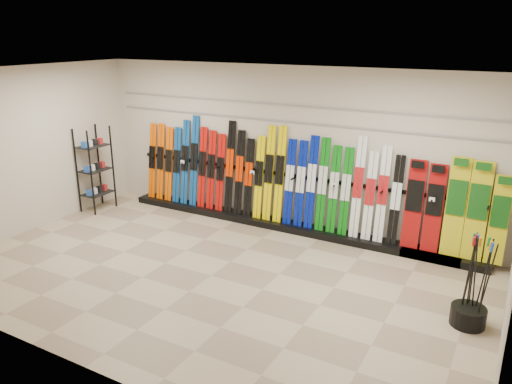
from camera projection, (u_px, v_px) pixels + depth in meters
The scene contains 12 objects.
floor at pixel (211, 276), 7.63m from camera, with size 8.00×8.00×0.00m, color gray.
back_wall at pixel (284, 148), 9.24m from camera, with size 8.00×8.00×0.00m, color beige.
left_wall at pixel (25, 151), 9.01m from camera, with size 5.00×5.00×0.00m, color beige.
ceiling at pixel (205, 75), 6.70m from camera, with size 8.00×8.00×0.00m, color silver.
ski_rack_base at pixel (289, 226), 9.40m from camera, with size 8.00×0.40×0.12m, color black.
skis at pixel (259, 176), 9.50m from camera, with size 5.39×0.27×1.83m.
snowboards at pixel (455, 210), 7.89m from camera, with size 1.56×0.24×1.59m.
accessory_rack at pixel (95, 169), 10.22m from camera, with size 0.40×0.60×1.74m, color black.
pole_bin at pixel (468, 316), 6.32m from camera, with size 0.44×0.44×0.25m, color black.
ski_poles at pixel (476, 281), 6.18m from camera, with size 0.34×0.29×1.18m.
slatwall_rail_0 at pixel (284, 121), 9.07m from camera, with size 7.60×0.02×0.03m, color gray.
slatwall_rail_1 at pixel (285, 105), 8.98m from camera, with size 7.60×0.02×0.03m, color gray.
Camera 1 is at (3.93, -5.67, 3.56)m, focal length 35.00 mm.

